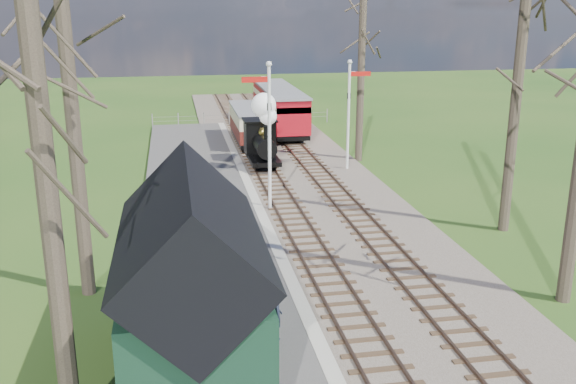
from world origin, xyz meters
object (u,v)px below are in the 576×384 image
semaphore_far (350,107)px  red_carriage_b (273,101)px  semaphore_near (268,126)px  sign_board (247,295)px  coach (249,123)px  bench (244,349)px  person (277,316)px  locomotive (262,134)px  red_carriage_a (286,114)px  station_shed (192,285)px

semaphore_far → red_carriage_b: (-1.77, 14.15, -1.73)m
semaphore_near → semaphore_far: size_ratio=1.09×
sign_board → coach: bearing=83.0°
bench → person: bearing=49.4°
semaphore_far → sign_board: 17.23m
locomotive → coach: locomotive is taller
locomotive → red_carriage_a: size_ratio=0.71×
red_carriage_b → person: (-4.81, -31.16, -0.82)m
station_shed → sign_board: size_ratio=6.16×
station_shed → sign_board: station_shed is taller
coach → semaphore_far: bearing=-58.6°
semaphore_near → person: 11.45m
red_carriage_a → red_carriage_b: bearing=90.0°
person → semaphore_near: bearing=-8.7°
semaphore_far → red_carriage_a: 9.00m
semaphore_far → red_carriage_b: bearing=97.1°
semaphore_far → sign_board: size_ratio=5.59×
coach → semaphore_near: bearing=-93.3°
red_carriage_b → bench: red_carriage_b is taller
locomotive → bench: 19.55m
coach → red_carriage_a: size_ratio=1.14×
person → red_carriage_b: bearing=-10.1°
station_shed → person: station_shed is taller
station_shed → bench: station_shed is taller
red_carriage_a → locomotive: bearing=-109.1°
person → station_shed: bearing=114.2°
person → coach: bearing=-6.5°
semaphore_near → station_shed: bearing=-106.4°
semaphore_near → sign_board: semaphore_near is taller
sign_board → bench: sign_board is taller
semaphore_far → station_shed: bearing=-115.7°
red_carriage_b → sign_board: (-5.37, -29.61, -0.91)m
locomotive → coach: (0.01, 6.06, -0.49)m
station_shed → locomotive: bearing=77.4°
semaphore_far → red_carriage_b: size_ratio=1.03×
red_carriage_b → locomotive: bearing=-101.3°
semaphore_near → locomotive: size_ratio=1.56×
station_shed → semaphore_near: size_ratio=1.01×
sign_board → locomotive: bearing=80.5°
coach → person: bearing=-95.2°
station_shed → semaphore_near: 12.58m
red_carriage_b → bench: (-5.77, -32.28, -1.03)m
station_shed → semaphore_far: 20.01m
bench → semaphore_near: bearing=78.8°
locomotive → sign_board: (-2.76, -16.58, -1.15)m
station_shed → locomotive: size_ratio=1.58×
red_carriage_a → station_shed: bearing=-104.5°
station_shed → person: 2.74m
bench → semaphore_far: bearing=67.4°
semaphore_near → locomotive: (0.76, 7.12, -1.76)m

